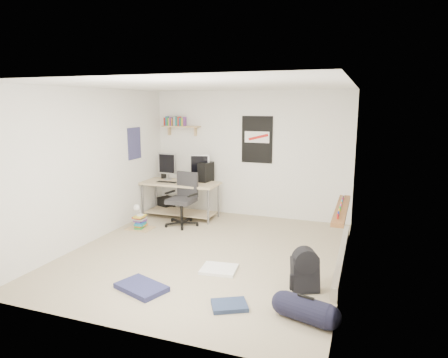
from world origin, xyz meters
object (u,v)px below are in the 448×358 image
(duffel_bag, at_px, (305,309))
(desk, at_px, (181,199))
(office_chair, at_px, (181,200))
(backpack, at_px, (305,274))
(book_stack, at_px, (140,221))

(duffel_bag, bearing_deg, desk, 150.04)
(office_chair, xyz_separation_m, duffel_bag, (2.69, -2.59, -0.35))
(office_chair, xyz_separation_m, backpack, (2.58, -1.87, -0.29))
(office_chair, relative_size, duffel_bag, 1.92)
(desk, xyz_separation_m, office_chair, (0.26, -0.49, 0.12))
(backpack, bearing_deg, book_stack, 132.37)
(backpack, height_order, book_stack, backpack)
(book_stack, bearing_deg, duffel_bag, -32.84)
(backpack, bearing_deg, duffel_bag, -104.51)
(backpack, bearing_deg, desk, 116.49)
(duffel_bag, relative_size, book_stack, 1.28)
(duffel_bag, bearing_deg, office_chair, 152.41)
(desk, height_order, backpack, desk)
(office_chair, xyz_separation_m, book_stack, (-0.62, -0.45, -0.34))
(office_chair, bearing_deg, duffel_bag, -35.05)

